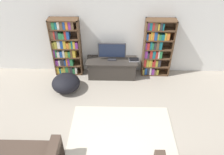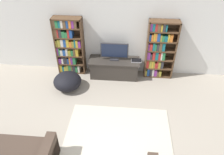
# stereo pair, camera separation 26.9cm
# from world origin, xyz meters

# --- Properties ---
(wall_back) EXTENTS (8.80, 0.06, 2.60)m
(wall_back) POSITION_xyz_m (0.00, 4.23, 1.30)
(wall_back) COLOR silver
(wall_back) RESTS_ON ground_plane
(bookshelf_left) EXTENTS (0.80, 0.30, 1.70)m
(bookshelf_left) POSITION_xyz_m (-1.34, 4.04, 0.86)
(bookshelf_left) COLOR #513823
(bookshelf_left) RESTS_ON ground_plane
(bookshelf_right) EXTENTS (0.80, 0.30, 1.70)m
(bookshelf_right) POSITION_xyz_m (1.19, 4.05, 0.85)
(bookshelf_right) COLOR #513823
(bookshelf_right) RESTS_ON ground_plane
(tv_stand) EXTENTS (1.44, 0.55, 0.54)m
(tv_stand) POSITION_xyz_m (-0.04, 3.89, 0.27)
(tv_stand) COLOR #332D28
(tv_stand) RESTS_ON ground_plane
(television) EXTENTS (0.77, 0.16, 0.51)m
(television) POSITION_xyz_m (-0.04, 3.93, 0.82)
(television) COLOR #2D2D33
(television) RESTS_ON tv_stand
(laptop) EXTENTS (0.29, 0.21, 0.03)m
(laptop) POSITION_xyz_m (0.59, 3.91, 0.56)
(laptop) COLOR #B7B7BC
(laptop) RESTS_ON tv_stand
(area_rug) EXTENTS (2.28, 1.47, 0.02)m
(area_rug) POSITION_xyz_m (0.22, 1.82, 0.01)
(area_rug) COLOR beige
(area_rug) RESTS_ON ground_plane
(beanbag_ottoman) EXTENTS (0.75, 0.75, 0.46)m
(beanbag_ottoman) POSITION_xyz_m (-1.26, 3.21, 0.23)
(beanbag_ottoman) COLOR black
(beanbag_ottoman) RESTS_ON ground_plane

